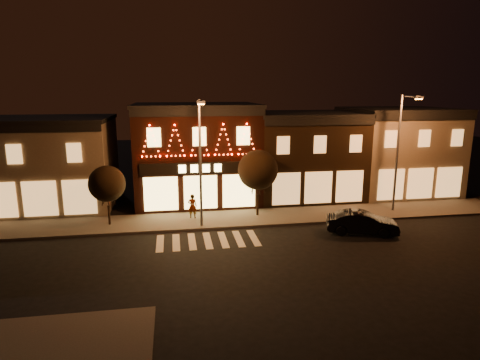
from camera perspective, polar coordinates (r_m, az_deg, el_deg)
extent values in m
plane|color=black|center=(22.81, -3.61, -11.96)|extent=(120.00, 120.00, 0.00)
cube|color=#47423D|center=(30.43, -1.42, -5.42)|extent=(44.00, 4.00, 0.15)
cube|color=#736352|center=(36.85, -26.67, 1.89)|extent=(12.00, 8.00, 7.00)
cube|color=black|center=(36.44, -27.23, 7.53)|extent=(12.20, 8.20, 0.30)
cube|color=black|center=(32.64, -29.27, 6.20)|extent=(12.00, 0.25, 0.50)
cube|color=black|center=(35.15, -6.07, 3.53)|extent=(10.00, 8.00, 8.00)
cube|color=black|center=(34.76, -6.22, 10.30)|extent=(10.20, 8.20, 0.30)
cube|color=black|center=(30.74, -5.76, 9.29)|extent=(10.00, 0.25, 0.50)
cube|color=black|center=(31.19, -5.58, 1.65)|extent=(9.00, 0.15, 0.90)
cube|color=#FFD87F|center=(31.09, -5.57, 1.62)|extent=(3.40, 0.08, 0.60)
cube|color=black|center=(37.00, 8.82, 3.27)|extent=(9.00, 8.00, 7.20)
cube|color=black|center=(36.60, 9.02, 9.07)|extent=(9.20, 8.20, 0.30)
cube|color=black|center=(32.81, 11.23, 7.91)|extent=(9.00, 0.25, 0.50)
cube|color=#736352|center=(40.69, 20.98, 3.63)|extent=(9.00, 8.00, 7.50)
cube|color=black|center=(40.33, 21.42, 9.11)|extent=(9.20, 8.20, 0.30)
cube|color=black|center=(36.93, 24.57, 7.99)|extent=(9.00, 0.25, 0.50)
cylinder|color=#59595E|center=(27.78, -5.55, 2.19)|extent=(0.17, 0.17, 8.69)
cylinder|color=#59595E|center=(26.48, -5.61, 10.91)|extent=(0.11, 1.74, 0.11)
cube|color=#59595E|center=(25.61, -5.47, 10.74)|extent=(0.54, 0.30, 0.20)
cube|color=orange|center=(25.62, -5.47, 10.47)|extent=(0.41, 0.22, 0.05)
cylinder|color=#59595E|center=(33.59, 21.07, 3.40)|extent=(0.18, 0.18, 8.92)
cylinder|color=#59595E|center=(32.54, 22.64, 10.72)|extent=(0.34, 1.78, 0.11)
cube|color=#59595E|center=(31.86, 23.66, 10.51)|extent=(0.59, 0.38, 0.20)
cube|color=orange|center=(31.86, 23.64, 10.29)|extent=(0.45, 0.27, 0.06)
cylinder|color=black|center=(30.19, -17.78, -4.67)|extent=(0.16, 0.16, 1.37)
sphere|color=black|center=(29.62, -18.06, -0.50)|extent=(2.51, 2.51, 2.51)
cylinder|color=black|center=(30.90, 2.46, -3.43)|extent=(0.18, 0.18, 1.62)
sphere|color=black|center=(30.28, 2.51, 1.42)|extent=(2.96, 2.96, 2.96)
imported|color=black|center=(28.58, 16.64, -5.71)|extent=(4.89, 2.96, 1.52)
imported|color=gray|center=(30.34, -6.65, -3.63)|extent=(0.73, 0.55, 1.80)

